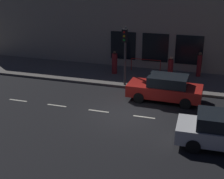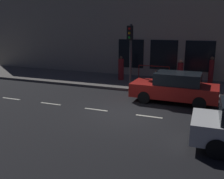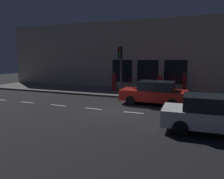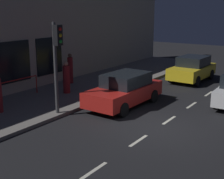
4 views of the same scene
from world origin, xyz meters
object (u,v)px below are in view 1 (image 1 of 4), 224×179
at_px(traffic_light, 125,47).
at_px(pedestrian_2, 199,65).
at_px(pedestrian_0, 170,69).
at_px(pedestrian_1, 115,63).
at_px(parked_car_1, 165,88).

distance_m(traffic_light, pedestrian_2, 6.06).
relative_size(pedestrian_0, pedestrian_1, 1.01).
distance_m(parked_car_1, pedestrian_1, 5.79).
height_order(traffic_light, pedestrian_1, traffic_light).
xyz_separation_m(parked_car_1, pedestrian_1, (3.82, 4.35, 0.14)).
xyz_separation_m(parked_car_1, pedestrian_2, (4.96, -1.69, 0.21)).
bearing_deg(pedestrian_1, traffic_light, 65.12).
bearing_deg(pedestrian_2, pedestrian_0, 56.33).
xyz_separation_m(parked_car_1, pedestrian_0, (3.57, 0.19, 0.15)).
distance_m(pedestrian_0, pedestrian_1, 4.17).
xyz_separation_m(pedestrian_0, pedestrian_1, (0.25, 4.16, -0.02)).
bearing_deg(pedestrian_2, parked_car_1, 90.99).
distance_m(pedestrian_0, pedestrian_2, 2.34).
xyz_separation_m(pedestrian_1, pedestrian_2, (1.14, -6.04, 0.07)).
bearing_deg(pedestrian_2, traffic_light, 56.49).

